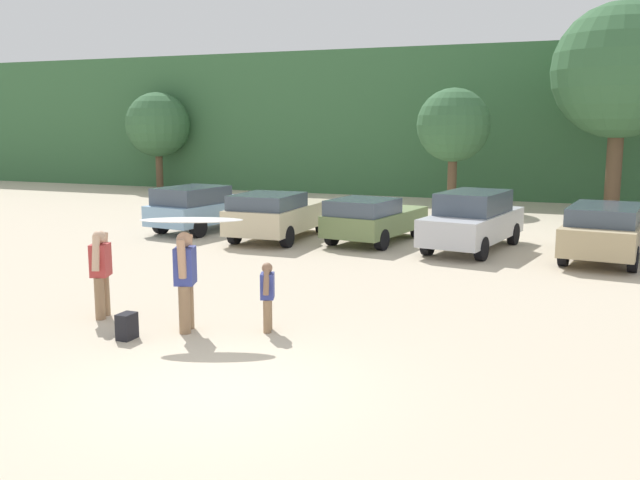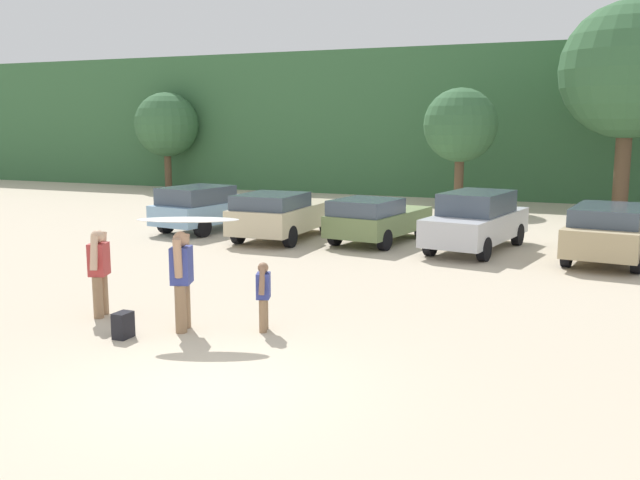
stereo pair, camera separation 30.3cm
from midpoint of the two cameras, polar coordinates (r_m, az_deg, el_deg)
The scene contains 15 objects.
ground_plane at distance 10.18m, azimuth -8.09°, elevation -11.61°, with size 120.00×120.00×0.00m, color beige.
hillside_ridge at distance 40.12m, azimuth 16.12°, elevation 9.05°, with size 108.00×12.00×7.22m, color #38663D.
tree_center at distance 39.93m, azimuth -12.04°, elevation 9.05°, with size 3.48×3.48×5.25m.
tree_far_right at distance 30.56m, azimuth 11.53°, elevation 9.01°, with size 3.09×3.09×5.07m.
tree_left at distance 30.51m, azimuth 23.87°, elevation 12.34°, with size 5.26×5.26×8.25m.
parked_car_sky_blue at distance 24.32m, azimuth -8.55°, elevation 2.66°, with size 2.44×4.79×1.54m.
parked_car_champagne at distance 22.21m, azimuth -2.74°, elevation 2.10°, with size 2.00×4.37×1.50m.
parked_car_olive_green at distance 21.66m, azimuth 4.98°, elevation 1.72°, with size 2.38×4.19×1.40m.
parked_car_silver at distance 20.78m, azimuth 12.89°, elevation 1.57°, with size 2.40×4.70×1.69m.
parked_car_tan at distance 20.32m, azimuth 22.69°, elevation 0.72°, with size 2.29×4.77×1.49m.
person_adult at distance 12.62m, azimuth -10.39°, elevation -2.78°, with size 0.46×0.80×1.77m.
person_child at distance 12.47m, azimuth -3.88°, elevation -4.23°, with size 0.32×0.57×1.23m.
person_companion at distance 13.91m, azimuth -16.76°, elevation -2.15°, with size 0.43×0.73×1.66m.
surfboard_white at distance 12.51m, azimuth -9.92°, elevation 1.63°, with size 1.86×1.15×0.08m.
backpack_dropped at distance 12.57m, azimuth -14.90°, elevation -6.65°, with size 0.24×0.34×0.45m.
Camera 2 is at (5.11, -8.04, 3.64)m, focal length 39.75 mm.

